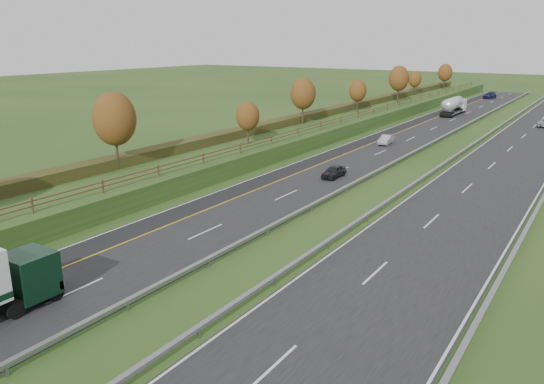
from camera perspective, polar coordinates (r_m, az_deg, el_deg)
The scene contains 15 objects.
ground at distance 65.99m, azimuth 15.74°, elevation 2.84°, with size 400.00×400.00×0.00m, color #274318.
near_carriageway at distance 73.19m, azimuth 10.96°, elevation 4.42°, with size 10.50×200.00×0.04m, color black.
far_carriageway at distance 68.94m, azimuth 23.74°, elevation 2.64°, with size 10.50×200.00×0.04m, color black.
hard_shoulder at distance 74.63m, azimuth 8.29°, elevation 4.77°, with size 3.00×200.00×0.04m, color black.
lane_markings at distance 71.00m, azimuth 15.71°, elevation 3.79°, with size 26.75×200.00×0.01m.
embankment_left at distance 78.67m, azimuth 2.16°, elevation 6.22°, with size 12.00×200.00×2.00m, color #274318.
hedge_left at distance 79.46m, azimuth 0.92°, elevation 7.46°, with size 2.20×180.00×1.10m, color #2F3315.
fence_left at distance 75.87m, azimuth 4.96°, elevation 7.13°, with size 0.12×189.06×1.20m.
median_barrier_near at distance 71.20m, azimuth 15.23°, elevation 4.32°, with size 0.32×200.00×0.71m.
median_barrier_far at distance 69.88m, azimuth 19.21°, elevation 3.78°, with size 0.32×200.00×0.71m.
trees_left at distance 74.90m, azimuth 1.10°, elevation 9.88°, with size 6.64×164.30×7.66m.
road_tanker at distance 113.01m, azimuth 18.96°, elevation 8.80°, with size 2.40×11.22×3.46m.
car_dark_near at distance 57.67m, azimuth 6.66°, elevation 2.20°, with size 1.52×3.77×1.28m, color black.
car_silver_mid at distance 77.78m, azimuth 12.18°, elevation 5.53°, with size 1.38×3.94×1.30m, color #9A9A9E.
car_small_far at distance 148.87m, azimuth 22.39°, elevation 9.60°, with size 2.18×5.37×1.56m, color #13163B.
Camera 1 is at (26.57, -6.68, 14.31)m, focal length 35.00 mm.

